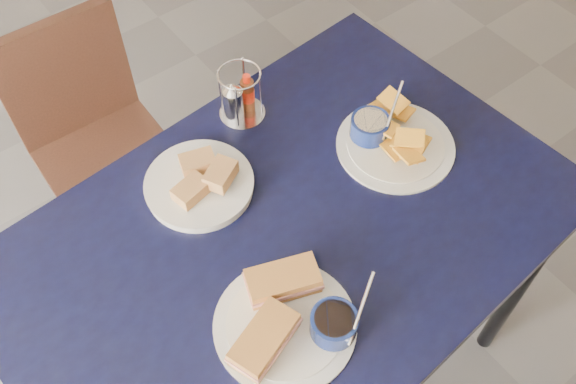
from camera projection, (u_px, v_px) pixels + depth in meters
dining_table at (288, 247)px, 1.40m from camera, size 1.27×0.90×0.75m
chair_far at (91, 128)px, 1.91m from camera, size 0.38×0.36×0.79m
sandwich_plate at (289, 317)px, 1.21m from camera, size 0.30×0.28×0.12m
plantain_plate at (388, 138)px, 1.47m from camera, size 0.27×0.27×0.12m
bread_basket at (200, 183)px, 1.40m from camera, size 0.24×0.24×0.07m
condiment_caddy at (239, 98)px, 1.49m from camera, size 0.11×0.11×0.14m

